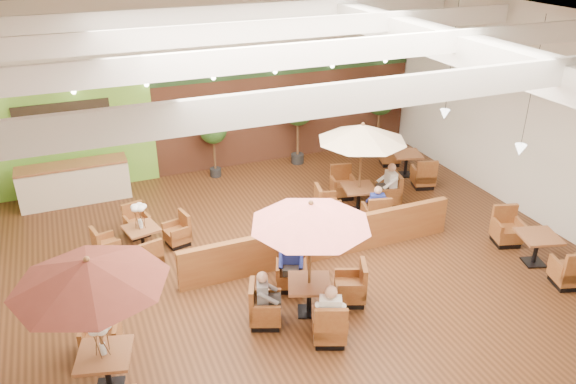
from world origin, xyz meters
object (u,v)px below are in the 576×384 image
diner_1 (291,259)px  table_0 (92,292)px  booth_divider (322,241)px  topiary_2 (380,103)px  diner_2 (265,293)px  diner_4 (389,181)px  topiary_0 (213,132)px  table_4 (536,250)px  table_1 (310,239)px  topiary_1 (298,113)px  table_5 (406,165)px  diner_3 (377,202)px  table_2 (361,152)px  service_counter (75,183)px  diner_0 (330,308)px  table_3 (142,237)px

diner_1 → table_0: bearing=46.0°
booth_divider → table_0: size_ratio=2.51×
topiary_2 → diner_2: (-6.92, -7.40, -0.96)m
diner_4 → topiary_0: bearing=54.6°
table_4 → diner_4: diner_4 is taller
table_1 → topiary_0: size_ratio=1.38×
diner_4 → topiary_1: bearing=25.2°
table_0 → table_1: (4.06, 0.60, -0.27)m
table_1 → table_5: bearing=64.2°
table_0 → topiary_0: table_0 is taller
topiary_2 → diner_4: size_ratio=2.78×
diner_3 → topiary_1: bearing=112.8°
booth_divider → diner_4: bearing=31.5°
table_2 → table_4: table_2 is taller
table_5 → service_counter: bearing=-175.2°
diner_0 → diner_3: (3.11, 3.57, -0.04)m
table_2 → table_3: (-5.88, 0.15, -1.37)m
booth_divider → diner_2: 2.77m
booth_divider → diner_0: diner_0 is taller
table_1 → diner_4: (4.07, 3.57, -1.01)m
topiary_0 → topiary_1: bearing=0.0°
table_5 → diner_2: bearing=-125.7°
service_counter → table_1: (4.10, -7.20, 1.19)m
service_counter → table_3: (1.33, -3.48, -0.17)m
table_0 → table_2: size_ratio=1.05×
booth_divider → topiary_1: bearing=72.4°
diner_3 → table_0: bearing=-135.3°
diner_0 → diner_1: bearing=115.4°
diner_3 → diner_4: diner_4 is taller
service_counter → table_0: (0.03, -7.81, 1.47)m
table_1 → diner_4: size_ratio=3.28×
service_counter → diner_3: 8.54m
table_5 → diner_1: size_ratio=3.41×
topiary_1 → table_0: bearing=-131.1°
service_counter → diner_0: size_ratio=3.49×
diner_0 → diner_4: diner_0 is taller
table_1 → diner_1: size_ratio=3.46×
table_1 → diner_1: (0.00, 0.95, -1.02)m
service_counter → topiary_2: bearing=1.1°
service_counter → diner_4: diner_4 is taller
table_5 → topiary_0: size_ratio=1.36×
topiary_0 → diner_3: (3.02, -4.78, -0.73)m
table_0 → table_1: size_ratio=1.02×
table_1 → table_3: (-2.77, 3.72, -1.37)m
table_4 → topiary_2: (0.26, 7.74, 1.35)m
table_5 → diner_2: (-6.66, -5.18, 0.39)m
topiary_1 → diner_3: 4.89m
table_3 → diner_2: (1.82, -3.72, 0.34)m
topiary_0 → table_0: bearing=-117.4°
table_4 → diner_1: bearing=-176.2°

